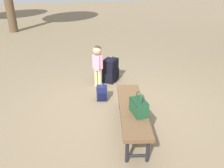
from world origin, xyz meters
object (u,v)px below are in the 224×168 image
Objects in this scene: park_bench at (132,110)px; backpack_large at (110,69)px; child_standing at (98,60)px; backpack_small at (102,92)px; handbag at (139,106)px.

backpack_large is (1.99, -0.16, -0.08)m from park_bench.
park_bench is 1.81m from child_standing.
child_standing reaches higher than backpack_small.
backpack_large is (0.21, -0.35, -0.33)m from child_standing.
park_bench is at bearing -167.50° from backpack_small.
child_standing is 1.52× the size of backpack_large.
child_standing is (1.78, 0.19, 0.25)m from park_bench.
handbag is at bearing -173.90° from child_standing.
handbag is 0.38× the size of child_standing.
handbag is at bearing 176.42° from backpack_large.
backpack_small is at bearing 11.50° from handbag.
handbag is at bearing -168.50° from backpack_small.
handbag reaches higher than backpack_small.
handbag is 1.03× the size of backpack_small.
backpack_small is at bearing 12.50° from park_bench.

